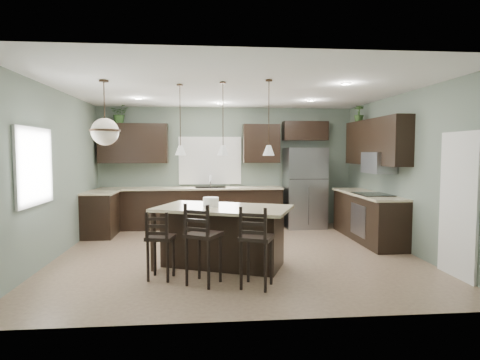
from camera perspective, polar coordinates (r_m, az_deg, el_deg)
name	(u,v)px	position (r m, az deg, el deg)	size (l,w,h in m)	color
ground	(236,254)	(7.03, -0.52, -10.45)	(6.00, 6.00, 0.00)	#9E8466
pantry_door	(458,205)	(6.36, 28.61, -3.14)	(0.04, 0.82, 2.04)	white
window_back	(210,161)	(9.52, -4.28, 2.77)	(1.35, 0.02, 1.00)	white
window_left	(34,166)	(6.46, -27.30, 1.73)	(0.02, 1.10, 1.00)	white
left_return_cabs	(100,215)	(8.85, -19.24, -4.69)	(0.60, 0.90, 0.90)	black
left_return_countertop	(101,192)	(8.79, -19.18, -1.66)	(0.66, 0.96, 0.04)	#BCB38E
back_lower_cabs	(191,209)	(9.33, -6.98, -4.05)	(4.20, 0.60, 0.90)	black
back_countertop	(191,188)	(9.26, -7.01, -1.19)	(4.20, 0.66, 0.04)	#BCB38E
sink_inset	(210,188)	(9.25, -4.23, -1.08)	(0.70, 0.45, 0.01)	gray
faucet	(210,181)	(9.21, -4.23, -0.20)	(0.02, 0.02, 0.28)	silver
back_upper_left	(133,143)	(9.50, -14.93, 5.06)	(1.55, 0.34, 0.90)	black
back_upper_right	(261,144)	(9.46, 3.04, 5.19)	(0.85, 0.34, 0.90)	black
fridge_header	(305,131)	(9.68, 9.25, 6.90)	(1.05, 0.34, 0.45)	black
right_lower_cabs	(367,217)	(8.43, 17.66, -5.09)	(0.60, 2.35, 0.90)	black
right_countertop	(367,194)	(8.36, 17.61, -1.91)	(0.66, 2.35, 0.04)	#BCB38E
cooktop	(373,194)	(8.10, 18.36, -1.93)	(0.58, 0.75, 0.02)	black
wall_oven_front	(358,220)	(8.06, 16.42, -5.48)	(0.01, 0.72, 0.60)	gray
right_upper_cabs	(375,142)	(8.38, 18.71, 5.13)	(0.34, 2.35, 0.90)	black
microwave	(379,163)	(8.11, 19.11, 2.34)	(0.40, 0.75, 0.40)	gray
refrigerator	(305,188)	(9.41, 9.18, -1.10)	(0.90, 0.74, 1.85)	gray
kitchen_island	(223,237)	(6.17, -2.39, -8.10)	(1.99, 1.13, 0.92)	black
serving_dish	(211,202)	(6.15, -4.16, -3.11)	(0.24, 0.24, 0.14)	white
bar_stool_left	(161,245)	(5.69, -11.21, -9.06)	(0.35, 0.35, 0.96)	black
bar_stool_center	(204,244)	(5.38, -5.20, -9.01)	(0.41, 0.41, 1.10)	black
bar_stool_right	(257,247)	(5.25, 2.37, -9.45)	(0.40, 0.40, 1.07)	black
pendant_left	(180,120)	(6.32, -8.51, 8.44)	(0.17, 0.17, 1.10)	white
pendant_center	(223,119)	(6.06, -2.44, 8.68)	(0.17, 0.17, 1.10)	silver
pendant_right	(269,118)	(5.86, 4.12, 8.82)	(0.17, 0.17, 1.10)	white
chandelier	(104,113)	(6.22, -18.71, 9.05)	(0.44, 0.44, 0.95)	beige
plant_back_left	(120,114)	(9.56, -16.73, 9.04)	(0.39, 0.34, 0.44)	#2E5123
plant_right_wall	(359,114)	(9.15, 16.54, 9.05)	(0.21, 0.21, 0.37)	#335123
room_shell	(236,155)	(6.81, -0.53, 3.53)	(6.00, 6.00, 6.00)	slate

